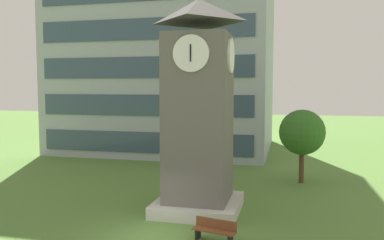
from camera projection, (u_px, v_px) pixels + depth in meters
The scene contains 5 objects.
ground_plane at pixel (150, 238), 16.38m from camera, with size 160.00×160.00×0.00m, color #567F38.
office_building at pixel (169, 8), 40.23m from camera, with size 20.48×15.64×28.80m.
clock_tower at pixel (199, 118), 19.64m from camera, with size 4.17×4.17×10.59m.
park_bench at pixel (214, 230), 15.99m from camera, with size 1.86×0.89×0.88m.
tree_by_building at pixel (302, 133), 25.66m from camera, with size 2.98×2.98×4.85m.
Camera 1 is at (5.51, -15.06, 6.22)m, focal length 36.76 mm.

